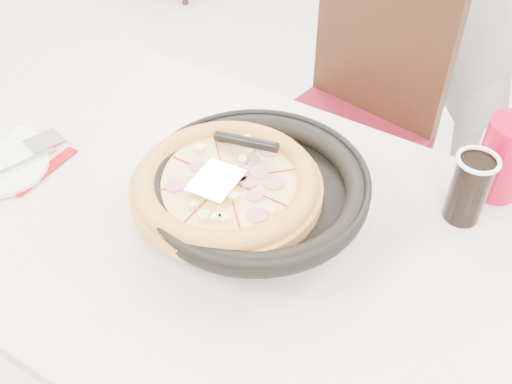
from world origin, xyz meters
The scene contains 12 objects.
floor centered at (0.00, 0.00, 0.00)m, with size 7.00×7.00×0.00m, color beige.
main_table centered at (0.01, -0.19, 0.38)m, with size 1.20×0.80×0.75m, color silver, non-canonical shape.
chair_far centered at (-0.05, 0.45, 0.47)m, with size 0.42×0.42×0.95m, color black, non-canonical shape.
trivet centered at (0.04, -0.19, 0.77)m, with size 0.11×0.11×0.04m, color black.
pizza_pan centered at (0.06, -0.14, 0.79)m, with size 0.34×0.34×0.01m, color black.
pizza centered at (0.02, -0.17, 0.81)m, with size 0.35×0.35×0.02m, color #D7994F.
pizza_server centered at (0.01, -0.20, 0.84)m, with size 0.07×0.09×0.00m, color white.
napkin centered at (-0.43, -0.27, 0.75)m, with size 0.16×0.16×0.00m, color white.
side_plate centered at (-0.43, -0.31, 0.76)m, with size 0.18×0.18×0.01m, color white.
fork centered at (-0.40, -0.30, 0.77)m, with size 0.01×0.14×0.00m, color white.
cola_glass centered at (0.39, 0.05, 0.81)m, with size 0.07×0.07×0.13m, color black.
red_cup centered at (0.42, 0.15, 0.83)m, with size 0.09×0.09×0.16m, color #B50425.
Camera 1 is at (0.48, -0.81, 1.55)m, focal length 42.00 mm.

